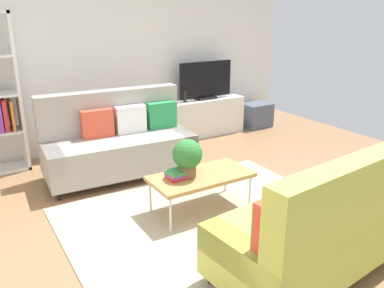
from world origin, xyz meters
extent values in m
plane|color=#936B47|center=(0.00, 0.00, 0.00)|extent=(7.68, 7.68, 0.00)
cube|color=white|center=(0.00, 2.80, 1.45)|extent=(6.40, 0.12, 2.90)
cube|color=tan|center=(-0.14, -0.08, 0.01)|extent=(2.90, 2.20, 0.01)
cube|color=gray|center=(-0.49, 1.47, 0.32)|extent=(1.94, 0.94, 0.44)
cube|color=gray|center=(-0.47, 1.79, 0.82)|extent=(1.91, 0.30, 0.56)
cube|color=gray|center=(0.36, 1.42, 0.43)|extent=(0.25, 0.85, 0.22)
cube|color=gray|center=(-1.34, 1.51, 0.43)|extent=(0.25, 0.85, 0.22)
cylinder|color=black|center=(0.36, 1.08, 0.05)|extent=(0.05, 0.05, 0.10)
cylinder|color=black|center=(-1.38, 1.17, 0.05)|extent=(0.05, 0.05, 0.10)
cylinder|color=black|center=(0.40, 1.76, 0.05)|extent=(0.05, 0.05, 0.10)
cylinder|color=black|center=(-1.34, 1.85, 0.05)|extent=(0.05, 0.05, 0.10)
cube|color=#288C4C|center=(0.19, 1.57, 0.72)|extent=(0.41, 0.16, 0.36)
cube|color=white|center=(-0.26, 1.59, 0.72)|extent=(0.41, 0.16, 0.36)
cube|color=#D84C33|center=(-0.71, 1.62, 0.72)|extent=(0.41, 0.16, 0.36)
cube|color=#C1CC51|center=(0.21, -1.23, 0.32)|extent=(1.97, 1.02, 0.44)
cube|color=#C1CC51|center=(0.24, -1.55, 0.82)|extent=(1.91, 0.38, 0.56)
cube|color=#C1CC51|center=(-0.63, -1.32, 0.43)|extent=(0.28, 0.86, 0.22)
cube|color=#C1CC51|center=(1.06, -1.15, 0.43)|extent=(0.28, 0.86, 0.22)
cylinder|color=black|center=(-0.69, -0.98, 0.05)|extent=(0.05, 0.05, 0.10)
cylinder|color=black|center=(1.05, -0.81, 0.05)|extent=(0.05, 0.05, 0.10)
cube|color=#D84C33|center=(-0.44, -1.44, 0.72)|extent=(0.41, 0.18, 0.36)
cube|color=#B7844C|center=(-0.09, 0.12, 0.40)|extent=(1.10, 0.56, 0.04)
cylinder|color=silver|center=(-0.59, 0.35, 0.19)|extent=(0.02, 0.02, 0.38)
cylinder|color=silver|center=(0.41, 0.35, 0.19)|extent=(0.02, 0.02, 0.38)
cylinder|color=silver|center=(-0.59, -0.11, 0.19)|extent=(0.02, 0.02, 0.38)
cylinder|color=silver|center=(0.41, -0.11, 0.19)|extent=(0.02, 0.02, 0.38)
cube|color=silver|center=(1.48, 2.46, 0.32)|extent=(1.40, 0.44, 0.64)
cube|color=black|center=(1.48, 2.44, 0.66)|extent=(0.36, 0.20, 0.04)
cube|color=black|center=(1.48, 2.44, 0.98)|extent=(1.00, 0.05, 0.60)
cube|color=white|center=(-1.49, 2.48, 1.05)|extent=(0.04, 0.36, 2.10)
cube|color=red|center=(-1.69, 2.48, 0.78)|extent=(0.05, 0.29, 0.42)
cube|color=orange|center=(-1.61, 2.48, 0.77)|extent=(0.03, 0.29, 0.40)
cube|color=#4C5666|center=(2.58, 2.36, 0.22)|extent=(0.52, 0.40, 0.44)
cylinder|color=brown|center=(-0.23, 0.15, 0.48)|extent=(0.19, 0.19, 0.13)
sphere|color=#2D7233|center=(-0.23, 0.15, 0.67)|extent=(0.32, 0.32, 0.32)
cube|color=red|center=(-0.34, 0.17, 0.44)|extent=(0.25, 0.20, 0.03)
cube|color=purple|center=(-0.34, 0.17, 0.46)|extent=(0.27, 0.22, 0.02)
cube|color=#3F8C4C|center=(-0.34, 0.17, 0.49)|extent=(0.25, 0.20, 0.03)
cylinder|color=#4C72B2|center=(0.90, 2.51, 0.71)|extent=(0.10, 0.10, 0.14)
cylinder|color=#262626|center=(1.06, 2.42, 0.73)|extent=(0.05, 0.05, 0.19)
camera|label=1|loc=(-2.20, -3.18, 2.10)|focal=36.93mm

